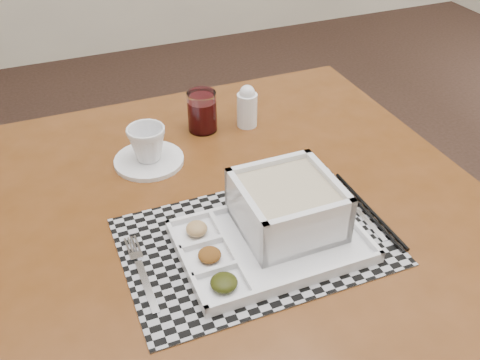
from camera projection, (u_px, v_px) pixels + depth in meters
name	position (u px, v px, depth m)	size (l,w,h in m)	color
floor	(348.00, 329.00, 1.71)	(5.00, 5.00, 0.00)	black
dining_table	(234.00, 234.00, 1.08)	(0.99, 0.99, 0.74)	#512A0E
placemat	(255.00, 241.00, 0.95)	(0.47, 0.32, 0.00)	#9B9BA2
serving_tray	(281.00, 217.00, 0.94)	(0.32, 0.22, 0.10)	white
fork	(141.00, 271.00, 0.89)	(0.02, 0.19, 0.00)	silver
spoon	(345.00, 196.00, 1.05)	(0.04, 0.18, 0.01)	silver
chopsticks	(367.00, 210.00, 1.01)	(0.02, 0.24, 0.01)	black
saucer	(149.00, 160.00, 1.15)	(0.15, 0.15, 0.01)	white
cup	(147.00, 144.00, 1.13)	(0.08, 0.08, 0.08)	white
juice_glass	(202.00, 113.00, 1.24)	(0.07, 0.07, 0.10)	white
creamer_bottle	(247.00, 107.00, 1.25)	(0.05, 0.05, 0.10)	white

